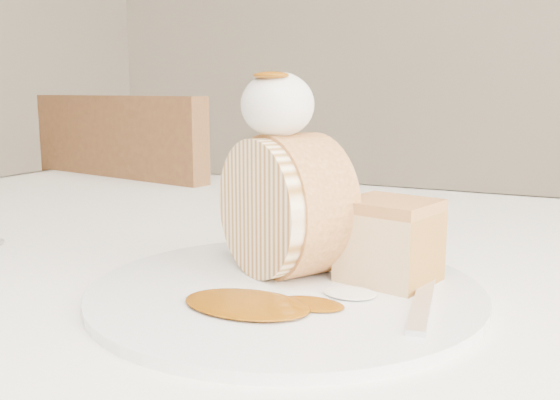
% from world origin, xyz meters
% --- Properties ---
extents(table, '(1.40, 0.90, 0.75)m').
position_xyz_m(table, '(0.00, 0.20, 0.66)').
color(table, white).
rests_on(table, ground).
extents(chair_far, '(0.49, 0.49, 0.90)m').
position_xyz_m(chair_far, '(-0.50, 0.65, 0.51)').
color(chair_far, brown).
rests_on(chair_far, ground).
extents(plate, '(0.36, 0.36, 0.01)m').
position_xyz_m(plate, '(0.05, 0.08, 0.75)').
color(plate, white).
rests_on(plate, table).
extents(roulade_slice, '(0.13, 0.11, 0.11)m').
position_xyz_m(roulade_slice, '(0.04, 0.11, 0.81)').
color(roulade_slice, '#FFE4B1').
rests_on(roulade_slice, plate).
extents(cake_chunk, '(0.08, 0.08, 0.06)m').
position_xyz_m(cake_chunk, '(0.12, 0.12, 0.79)').
color(cake_chunk, '#C8814B').
rests_on(cake_chunk, plate).
extents(whipped_cream, '(0.06, 0.06, 0.05)m').
position_xyz_m(whipped_cream, '(0.03, 0.10, 0.90)').
color(whipped_cream, silver).
rests_on(whipped_cream, roulade_slice).
extents(caramel_drizzle, '(0.03, 0.02, 0.01)m').
position_xyz_m(caramel_drizzle, '(0.03, 0.09, 0.92)').
color(caramel_drizzle, '#733B04').
rests_on(caramel_drizzle, whipped_cream).
extents(caramel_pool, '(0.11, 0.08, 0.00)m').
position_xyz_m(caramel_pool, '(0.05, 0.02, 0.76)').
color(caramel_pool, '#733B04').
rests_on(caramel_pool, plate).
extents(fork, '(0.05, 0.18, 0.00)m').
position_xyz_m(fork, '(0.16, 0.08, 0.76)').
color(fork, silver).
rests_on(fork, plate).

